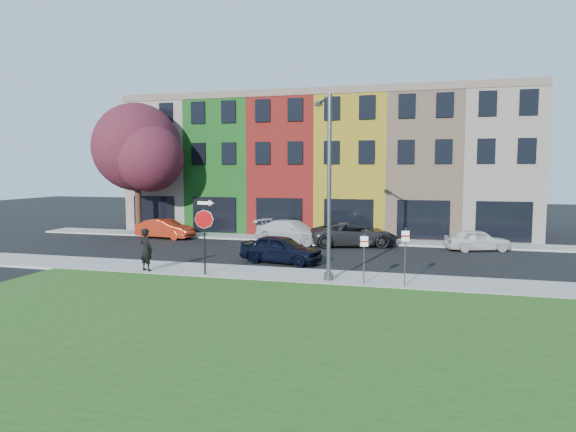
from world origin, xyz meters
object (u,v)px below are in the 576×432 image
(sedan_near, at_px, (281,249))
(street_lamp, at_px, (328,187))
(stop_sign, at_px, (204,221))
(man, at_px, (146,250))

(sedan_near, distance_m, street_lamp, 5.87)
(stop_sign, bearing_deg, street_lamp, 12.15)
(man, bearing_deg, stop_sign, -163.31)
(stop_sign, distance_m, sedan_near, 5.16)
(stop_sign, relative_size, sedan_near, 0.75)
(man, distance_m, street_lamp, 9.00)
(street_lamp, bearing_deg, sedan_near, 105.89)
(man, relative_size, sedan_near, 0.44)
(stop_sign, relative_size, street_lamp, 0.43)
(sedan_near, bearing_deg, street_lamp, -128.35)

